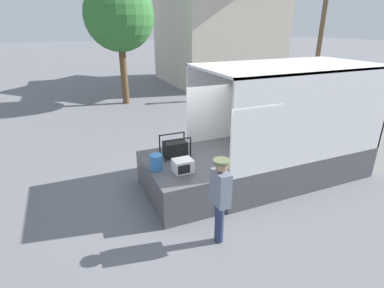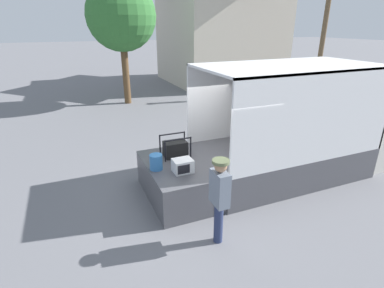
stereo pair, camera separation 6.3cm
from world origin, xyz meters
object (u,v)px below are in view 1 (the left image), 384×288
box_truck (320,136)px  microwave (183,166)px  worker_person (220,193)px  street_tree (119,16)px  portable_generator (176,149)px  utility_pole (322,29)px  orange_bucket (156,162)px

box_truck → microwave: bearing=-174.6°
worker_person → street_tree: 12.60m
portable_generator → utility_pole: size_ratio=0.10×
worker_person → street_tree: bearing=86.9°
box_truck → utility_pole: utility_pole is taller
worker_person → microwave: bearing=96.7°
box_truck → street_tree: size_ratio=1.06×
portable_generator → utility_pole: (11.76, 7.32, 2.71)m
orange_bucket → microwave: bearing=-34.8°
street_tree → worker_person: bearing=-93.1°
microwave → orange_bucket: size_ratio=1.22×
box_truck → orange_bucket: size_ratio=17.92×
worker_person → street_tree: (0.66, 12.13, 3.33)m
box_truck → worker_person: (-4.44, -1.92, 0.16)m
portable_generator → box_truck: bearing=-5.9°
microwave → street_tree: street_tree is taller
worker_person → box_truck: bearing=23.4°
microwave → utility_pole: utility_pole is taller
worker_person → utility_pole: bearing=39.6°
box_truck → street_tree: 11.43m
box_truck → utility_pole: (7.30, 7.78, 2.86)m
microwave → portable_generator: (0.16, 0.90, 0.06)m
microwave → box_truck: bearing=5.4°
portable_generator → orange_bucket: size_ratio=1.94×
box_truck → portable_generator: (-4.45, 0.46, 0.15)m
orange_bucket → worker_person: worker_person is taller
worker_person → orange_bucket: bearing=110.7°
portable_generator → street_tree: (0.67, 9.75, 3.34)m
orange_bucket → worker_person: bearing=-69.3°
orange_bucket → portable_generator: bearing=37.7°
portable_generator → street_tree: size_ratio=0.11×
worker_person → utility_pole: utility_pole is taller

